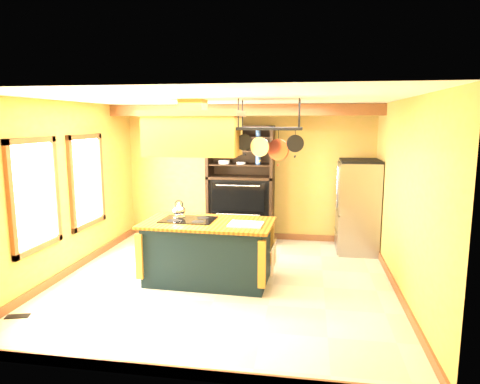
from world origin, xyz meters
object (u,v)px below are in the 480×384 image
(kitchen_island, at_px, (208,251))
(hutch, at_px, (241,197))
(range_hood, at_px, (193,132))
(refrigerator, at_px, (357,209))
(pot_rack, at_px, (270,135))

(kitchen_island, relative_size, hutch, 0.85)
(range_hood, relative_size, refrigerator, 0.84)
(range_hood, bearing_deg, hutch, 81.56)
(pot_rack, bearing_deg, kitchen_island, -179.89)
(kitchen_island, distance_m, range_hood, 1.78)
(pot_rack, distance_m, refrigerator, 2.77)
(range_hood, distance_m, refrigerator, 3.50)
(hutch, bearing_deg, refrigerator, -8.94)
(kitchen_island, xyz_separation_m, refrigerator, (2.36, 1.90, 0.34))
(pot_rack, xyz_separation_m, refrigerator, (1.46, 1.90, -1.39))
(kitchen_island, height_order, range_hood, range_hood)
(refrigerator, xyz_separation_m, hutch, (-2.22, 0.35, 0.08))
(kitchen_island, xyz_separation_m, hutch, (0.14, 2.25, 0.42))
(refrigerator, height_order, hutch, hutch)
(pot_rack, distance_m, hutch, 2.72)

